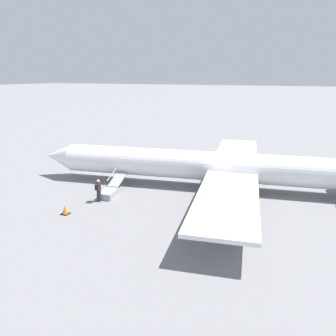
{
  "coord_description": "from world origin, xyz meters",
  "views": [
    {
      "loc": [
        -7.33,
        25.65,
        9.23
      ],
      "look_at": [
        3.81,
        1.53,
        1.7
      ],
      "focal_mm": 35.0,
      "sensor_mm": 36.0,
      "label": 1
    }
  ],
  "objects": [
    {
      "name": "boarding_stairs",
      "position": [
        7.21,
        5.21,
        0.37
      ],
      "size": [
        1.76,
        4.13,
        1.63
      ],
      "rotation": [
        0.0,
        0.0,
        -1.38
      ],
      "color": "#99999E",
      "rests_on": "ground"
    },
    {
      "name": "traffic_cone_near_stairs",
      "position": [
        7.88,
        9.64,
        0.28
      ],
      "size": [
        0.55,
        0.55,
        0.61
      ],
      "color": "black",
      "rests_on": "ground"
    },
    {
      "name": "passenger",
      "position": [
        7.18,
        6.73,
        1.0
      ],
      "size": [
        0.38,
        0.56,
        1.74
      ],
      "rotation": [
        0.0,
        0.0,
        -1.38
      ],
      "color": "#23232D",
      "rests_on": "ground"
    },
    {
      "name": "ground_plane",
      "position": [
        0.0,
        0.0,
        0.0
      ],
      "size": [
        600.0,
        600.0,
        0.0
      ],
      "primitive_type": "plane",
      "color": "slate"
    },
    {
      "name": "airplane_main",
      "position": [
        -0.92,
        -0.18,
        1.91
      ],
      "size": [
        32.58,
        25.29,
        6.41
      ],
      "rotation": [
        0.0,
        0.0,
        0.19
      ],
      "color": "white",
      "rests_on": "ground"
    }
  ]
}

